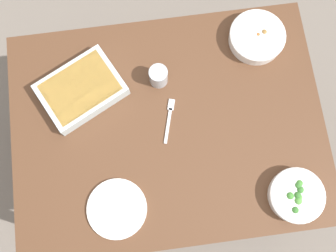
# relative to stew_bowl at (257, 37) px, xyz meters

# --- Properties ---
(ground_plane) EXTENTS (6.00, 6.00, 0.00)m
(ground_plane) POSITION_rel_stew_bowl_xyz_m (0.39, 0.30, -0.77)
(ground_plane) COLOR slate
(dining_table) EXTENTS (1.20, 0.90, 0.74)m
(dining_table) POSITION_rel_stew_bowl_xyz_m (0.39, 0.30, -0.12)
(dining_table) COLOR brown
(dining_table) RESTS_ON ground_plane
(stew_bowl) EXTENTS (0.22, 0.22, 0.06)m
(stew_bowl) POSITION_rel_stew_bowl_xyz_m (0.00, 0.00, 0.00)
(stew_bowl) COLOR white
(stew_bowl) RESTS_ON dining_table
(broccoli_bowl) EXTENTS (0.20, 0.20, 0.06)m
(broccoli_bowl) POSITION_rel_stew_bowl_xyz_m (-0.03, 0.63, -0.00)
(broccoli_bowl) COLOR white
(broccoli_bowl) RESTS_ON dining_table
(baking_dish) EXTENTS (0.37, 0.33, 0.06)m
(baking_dish) POSITION_rel_stew_bowl_xyz_m (0.71, 0.13, 0.00)
(baking_dish) COLOR silver
(baking_dish) RESTS_ON dining_table
(drink_cup) EXTENTS (0.07, 0.07, 0.08)m
(drink_cup) POSITION_rel_stew_bowl_xyz_m (0.41, 0.11, 0.01)
(drink_cup) COLOR #B2BCC6
(drink_cup) RESTS_ON dining_table
(side_plate) EXTENTS (0.22, 0.22, 0.01)m
(side_plate) POSITION_rel_stew_bowl_xyz_m (0.62, 0.59, -0.03)
(side_plate) COLOR white
(side_plate) RESTS_ON dining_table
(spoon_by_stew) EXTENTS (0.10, 0.16, 0.01)m
(spoon_by_stew) POSITION_rel_stew_bowl_xyz_m (-0.02, 0.04, -0.03)
(spoon_by_stew) COLOR silver
(spoon_by_stew) RESTS_ON dining_table
(fork_on_table) EXTENTS (0.07, 0.18, 0.01)m
(fork_on_table) POSITION_rel_stew_bowl_xyz_m (0.39, 0.27, -0.03)
(fork_on_table) COLOR silver
(fork_on_table) RESTS_ON dining_table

